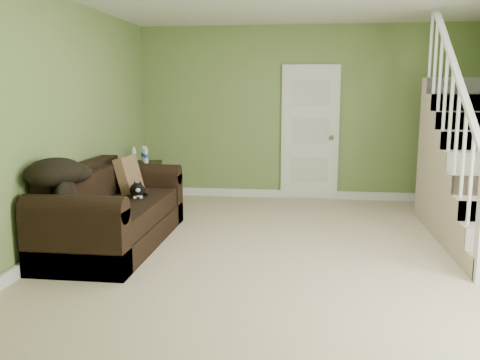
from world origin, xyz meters
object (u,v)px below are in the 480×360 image
(sofa, at_px, (112,214))
(banana, at_px, (111,204))
(side_table, at_px, (142,184))
(cat, at_px, (137,190))

(sofa, relative_size, banana, 10.32)
(sofa, height_order, banana, sofa)
(side_table, xyz_separation_m, cat, (0.44, -1.52, 0.22))
(side_table, bearing_deg, cat, -73.90)
(cat, bearing_deg, sofa, -148.64)
(side_table, bearing_deg, sofa, -82.33)
(sofa, relative_size, cat, 5.04)
(sofa, relative_size, side_table, 2.51)
(sofa, bearing_deg, side_table, 97.67)
(cat, height_order, banana, cat)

